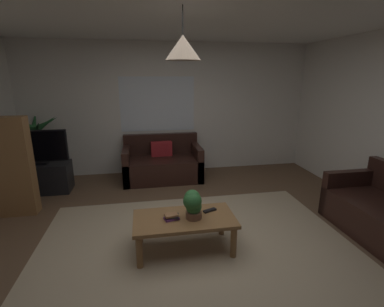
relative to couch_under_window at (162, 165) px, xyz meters
name	(u,v)px	position (x,y,z in m)	size (l,w,h in m)	color
floor	(197,248)	(0.21, -2.34, -0.29)	(5.62, 5.61, 0.02)	brown
rug	(200,258)	(0.21, -2.54, -0.27)	(3.66, 3.08, 0.01)	tan
wall_back	(170,109)	(0.21, 0.50, 1.00)	(5.74, 0.06, 2.55)	silver
ceiling	(198,3)	(0.21, -2.34, 2.28)	(5.62, 5.61, 0.02)	white
window_pane	(158,104)	(-0.03, 0.47, 1.10)	(1.44, 0.01, 1.05)	white
couch_under_window	(162,165)	(0.00, 0.00, 0.00)	(1.44, 0.81, 0.82)	black
coffee_table	(184,223)	(0.07, -2.34, 0.06)	(1.13, 0.58, 0.40)	olive
book_on_table_0	(171,218)	(-0.07, -2.35, 0.14)	(0.15, 0.10, 0.02)	#72387F
book_on_table_1	(172,216)	(-0.07, -2.34, 0.16)	(0.15, 0.11, 0.02)	black
book_on_table_2	(171,215)	(-0.08, -2.36, 0.18)	(0.14, 0.09, 0.02)	#99663F
remote_on_table_0	(210,210)	(0.38, -2.24, 0.13)	(0.05, 0.16, 0.02)	black
potted_plant_on_table	(193,203)	(0.16, -2.37, 0.31)	(0.21, 0.21, 0.33)	brown
tv_stand	(43,178)	(-2.05, -0.28, -0.03)	(0.90, 0.44, 0.50)	black
tv	(37,147)	(-2.05, -0.30, 0.52)	(0.93, 0.16, 0.57)	black
potted_palm_corner	(39,151)	(-2.20, 0.16, 0.34)	(0.78, 0.81, 1.31)	#4C4C51
bookshelf_corner	(4,167)	(-2.24, -1.07, 0.44)	(0.70, 0.31, 1.40)	olive
pendant_lamp	(183,47)	(0.07, -2.34, 1.90)	(0.34, 0.34, 0.49)	black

